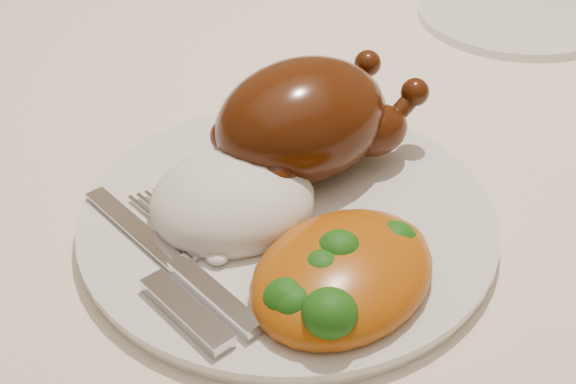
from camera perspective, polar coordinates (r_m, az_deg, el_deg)
name	(u,v)px	position (r m, az deg, el deg)	size (l,w,h in m)	color
dining_table	(187,224)	(0.77, -7.17, -2.24)	(1.60, 0.90, 0.76)	brown
tablecloth	(181,161)	(0.73, -7.60, 2.23)	(1.73, 1.03, 0.18)	white
dinner_plate	(288,220)	(0.59, 0.00, -2.03)	(0.30, 0.30, 0.01)	silver
side_plate	(514,14)	(0.94, 15.78, 12.11)	(0.21, 0.21, 0.01)	silver
roast_chicken	(307,119)	(0.62, 1.34, 5.24)	(0.18, 0.13, 0.09)	#4C1B08
rice_mound	(233,201)	(0.58, -3.96, -0.66)	(0.13, 0.12, 0.06)	white
mac_and_cheese	(346,274)	(0.53, 4.13, -5.80)	(0.17, 0.15, 0.05)	#B8580B
cutlery	(184,278)	(0.54, -7.44, -6.07)	(0.06, 0.19, 0.01)	silver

